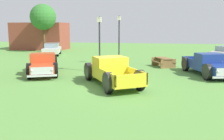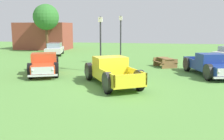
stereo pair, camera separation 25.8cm
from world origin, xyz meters
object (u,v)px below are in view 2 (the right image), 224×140
at_px(sedan_distant_a, 55,49).
at_px(pickup_truck_foreground, 110,71).
at_px(lamp_post_near, 121,39).
at_px(oak_tree_east, 46,17).
at_px(lamp_post_far, 101,43).
at_px(pickup_truck_behind_left, 211,66).
at_px(pickup_truck_behind_right, 44,64).
at_px(picnic_table, 165,61).

bearing_deg(sedan_distant_a, pickup_truck_foreground, -55.46).
bearing_deg(sedan_distant_a, lamp_post_near, -34.41).
height_order(sedan_distant_a, oak_tree_east, oak_tree_east).
relative_size(lamp_post_far, oak_tree_east, 0.65).
xyz_separation_m(pickup_truck_behind_left, lamp_post_near, (-7.02, 4.31, 1.55)).
bearing_deg(pickup_truck_behind_right, pickup_truck_foreground, -20.64).
distance_m(pickup_truck_behind_left, pickup_truck_behind_right, 11.70).
height_order(lamp_post_far, picnic_table, lamp_post_far).
bearing_deg(pickup_truck_foreground, lamp_post_far, 111.25).
bearing_deg(sedan_distant_a, oak_tree_east, 125.99).
height_order(sedan_distant_a, lamp_post_far, lamp_post_far).
bearing_deg(lamp_post_near, oak_tree_east, 139.77).
relative_size(picnic_table, oak_tree_east, 0.35).
xyz_separation_m(pickup_truck_foreground, lamp_post_near, (-0.60, 7.89, 1.52)).
bearing_deg(oak_tree_east, picnic_table, -34.10).
distance_m(lamp_post_far, oak_tree_east, 18.16).
xyz_separation_m(pickup_truck_behind_right, picnic_table, (8.53, 5.27, -0.24)).
bearing_deg(pickup_truck_behind_right, pickup_truck_behind_left, 8.03).
bearing_deg(lamp_post_far, pickup_truck_behind_right, -153.89).
height_order(pickup_truck_behind_right, picnic_table, pickup_truck_behind_right).
relative_size(pickup_truck_behind_left, lamp_post_near, 1.24).
height_order(picnic_table, oak_tree_east, oak_tree_east).
relative_size(lamp_post_near, lamp_post_far, 1.06).
distance_m(pickup_truck_behind_left, picnic_table, 4.75).
bearing_deg(sedan_distant_a, lamp_post_far, -51.45).
relative_size(sedan_distant_a, picnic_table, 2.08).
xyz_separation_m(sedan_distant_a, picnic_table, (13.10, -6.93, -0.28)).
relative_size(pickup_truck_behind_left, lamp_post_far, 1.31).
xyz_separation_m(lamp_post_near, oak_tree_east, (-11.90, 10.07, 2.37)).
bearing_deg(pickup_truck_behind_left, oak_tree_east, 142.78).
distance_m(pickup_truck_behind_right, picnic_table, 10.03).
height_order(pickup_truck_behind_right, oak_tree_east, oak_tree_east).
xyz_separation_m(pickup_truck_behind_right, lamp_post_near, (4.57, 5.94, 1.57)).
xyz_separation_m(pickup_truck_foreground, pickup_truck_behind_right, (-5.17, 1.95, -0.05)).
xyz_separation_m(pickup_truck_behind_left, picnic_table, (-3.05, 3.63, -0.26)).
bearing_deg(pickup_truck_behind_left, lamp_post_near, 148.47).
bearing_deg(pickup_truck_behind_left, pickup_truck_behind_right, -171.97).
distance_m(pickup_truck_behind_right, lamp_post_near, 7.66).
relative_size(pickup_truck_behind_right, lamp_post_near, 1.22).
distance_m(sedan_distant_a, picnic_table, 14.82).
height_order(lamp_post_near, oak_tree_east, oak_tree_east).
bearing_deg(sedan_distant_a, pickup_truck_behind_left, -33.18).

